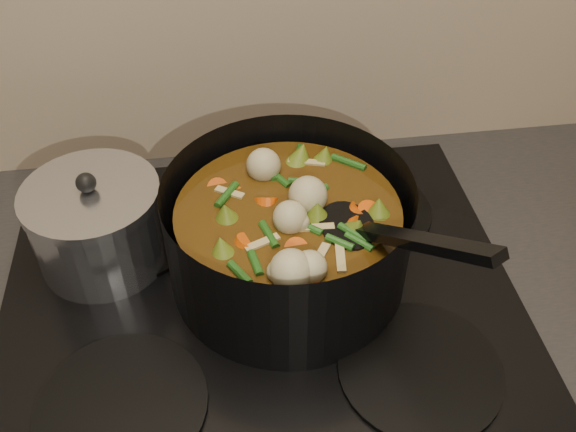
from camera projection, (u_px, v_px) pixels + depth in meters
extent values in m
cube|color=black|center=(262.00, 319.00, 0.81)|extent=(2.64, 0.64, 0.05)
cube|color=black|center=(261.00, 301.00, 0.78)|extent=(0.62, 0.54, 0.02)
cylinder|color=black|center=(121.00, 405.00, 0.67)|extent=(0.18, 0.18, 0.01)
cylinder|color=black|center=(420.00, 369.00, 0.70)|extent=(0.18, 0.18, 0.01)
cylinder|color=black|center=(131.00, 233.00, 0.85)|extent=(0.18, 0.18, 0.01)
cylinder|color=black|center=(366.00, 210.00, 0.89)|extent=(0.18, 0.18, 0.01)
cylinder|color=black|center=(288.00, 234.00, 0.76)|extent=(0.36, 0.36, 0.14)
cylinder|color=black|center=(288.00, 272.00, 0.80)|extent=(0.28, 0.28, 0.01)
cylinder|color=#4C2E0D|center=(288.00, 241.00, 0.76)|extent=(0.26, 0.26, 0.10)
cylinder|color=#E95B0A|center=(321.00, 209.00, 0.74)|extent=(0.03, 0.03, 0.03)
cylinder|color=#E95B0A|center=(308.00, 177.00, 0.78)|extent=(0.04, 0.04, 0.03)
cylinder|color=#E95B0A|center=(236.00, 171.00, 0.79)|extent=(0.04, 0.04, 0.03)
cylinder|color=#E95B0A|center=(242.00, 218.00, 0.72)|extent=(0.03, 0.03, 0.03)
cylinder|color=#E95B0A|center=(264.00, 263.00, 0.67)|extent=(0.04, 0.03, 0.03)
cylinder|color=#E95B0A|center=(312.00, 229.00, 0.71)|extent=(0.04, 0.04, 0.03)
cylinder|color=#E95B0A|center=(345.00, 202.00, 0.74)|extent=(0.03, 0.04, 0.03)
cylinder|color=#E95B0A|center=(307.00, 161.00, 0.80)|extent=(0.03, 0.03, 0.03)
cylinder|color=#E95B0A|center=(255.00, 192.00, 0.76)|extent=(0.04, 0.04, 0.03)
sphere|color=tan|center=(340.00, 199.00, 0.73)|extent=(0.04, 0.04, 0.04)
sphere|color=tan|center=(278.00, 171.00, 0.77)|extent=(0.04, 0.04, 0.04)
sphere|color=tan|center=(236.00, 213.00, 0.71)|extent=(0.04, 0.04, 0.04)
sphere|color=tan|center=(305.00, 239.00, 0.68)|extent=(0.04, 0.04, 0.04)
sphere|color=tan|center=(337.00, 191.00, 0.74)|extent=(0.04, 0.04, 0.04)
cone|color=#63711C|center=(234.00, 244.00, 0.68)|extent=(0.04, 0.04, 0.03)
cone|color=#63711C|center=(325.00, 253.00, 0.67)|extent=(0.04, 0.04, 0.03)
cone|color=#63711C|center=(358.00, 198.00, 0.74)|extent=(0.04, 0.04, 0.03)
cone|color=#63711C|center=(295.00, 163.00, 0.79)|extent=(0.04, 0.04, 0.03)
cone|color=#63711C|center=(224.00, 188.00, 0.75)|extent=(0.04, 0.04, 0.03)
cone|color=#63711C|center=(237.00, 246.00, 0.68)|extent=(0.04, 0.04, 0.03)
cone|color=#63711C|center=(329.00, 251.00, 0.67)|extent=(0.04, 0.04, 0.03)
cylinder|color=#1F5A1A|center=(309.00, 188.00, 0.75)|extent=(0.01, 0.04, 0.01)
cylinder|color=#1F5A1A|center=(272.00, 157.00, 0.80)|extent=(0.04, 0.03, 0.01)
cylinder|color=#1F5A1A|center=(230.00, 185.00, 0.76)|extent=(0.04, 0.02, 0.01)
cylinder|color=#1F5A1A|center=(235.00, 218.00, 0.72)|extent=(0.02, 0.04, 0.01)
cylinder|color=#1F5A1A|center=(269.00, 232.00, 0.70)|extent=(0.03, 0.04, 0.01)
cylinder|color=#1F5A1A|center=(320.00, 269.00, 0.66)|extent=(0.04, 0.02, 0.01)
cylinder|color=#1F5A1A|center=(355.00, 228.00, 0.70)|extent=(0.04, 0.03, 0.01)
cylinder|color=#1F5A1A|center=(337.00, 194.00, 0.75)|extent=(0.01, 0.04, 0.01)
cylinder|color=#1F5A1A|center=(301.00, 185.00, 0.76)|extent=(0.04, 0.03, 0.01)
cylinder|color=#1F5A1A|center=(252.00, 161.00, 0.79)|extent=(0.04, 0.02, 0.01)
cylinder|color=#1F5A1A|center=(222.00, 196.00, 0.74)|extent=(0.02, 0.04, 0.01)
cylinder|color=#1F5A1A|center=(240.00, 228.00, 0.70)|extent=(0.03, 0.04, 0.01)
cylinder|color=#1F5A1A|center=(279.00, 235.00, 0.70)|extent=(0.04, 0.02, 0.01)
cylinder|color=#1F5A1A|center=(342.00, 260.00, 0.67)|extent=(0.04, 0.03, 0.01)
cube|color=tan|center=(234.00, 190.00, 0.75)|extent=(0.04, 0.01, 0.00)
cube|color=tan|center=(242.00, 240.00, 0.69)|extent=(0.02, 0.04, 0.00)
cube|color=tan|center=(320.00, 248.00, 0.68)|extent=(0.04, 0.03, 0.00)
cube|color=tan|center=(349.00, 201.00, 0.74)|extent=(0.04, 0.04, 0.00)
cube|color=tan|center=(294.00, 170.00, 0.78)|extent=(0.03, 0.04, 0.00)
cube|color=tan|center=(232.00, 192.00, 0.75)|extent=(0.04, 0.02, 0.00)
cube|color=tan|center=(245.00, 242.00, 0.69)|extent=(0.01, 0.04, 0.00)
ellipsoid|color=black|center=(347.00, 227.00, 0.71)|extent=(0.07, 0.08, 0.01)
cube|color=black|center=(422.00, 242.00, 0.62)|extent=(0.10, 0.16, 0.11)
cylinder|color=silver|center=(99.00, 229.00, 0.79)|extent=(0.16, 0.16, 0.10)
cylinder|color=silver|center=(89.00, 194.00, 0.75)|extent=(0.17, 0.17, 0.01)
sphere|color=black|center=(86.00, 183.00, 0.74)|extent=(0.02, 0.02, 0.02)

